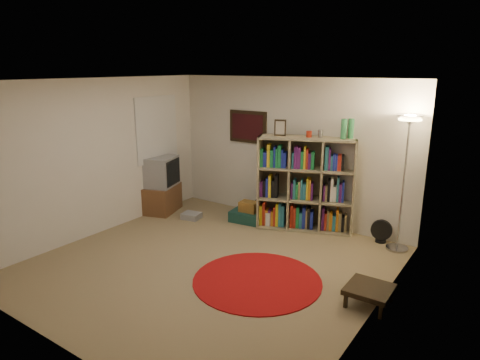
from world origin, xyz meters
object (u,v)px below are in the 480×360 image
at_px(floor_lamp, 408,139).
at_px(tv_stand, 162,185).
at_px(bookshelf, 304,185).
at_px(side_table, 369,290).
at_px(suitcase, 248,216).
at_px(floor_fan, 381,231).

xyz_separation_m(floor_lamp, tv_stand, (-4.15, -0.75, -1.17)).
xyz_separation_m(bookshelf, side_table, (1.72, -1.75, -0.57)).
height_order(tv_stand, suitcase, tv_stand).
bearing_deg(bookshelf, side_table, -66.81).
height_order(floor_fan, suitcase, floor_fan).
bearing_deg(bookshelf, floor_lamp, -20.27).
height_order(bookshelf, suitcase, bookshelf).
bearing_deg(floor_fan, suitcase, 178.17).
bearing_deg(floor_fan, tv_stand, -179.75).
bearing_deg(suitcase, side_table, -36.06).
relative_size(suitcase, side_table, 1.27).
xyz_separation_m(bookshelf, tv_stand, (-2.59, -0.72, -0.25)).
height_order(floor_fan, tv_stand, tv_stand).
distance_m(bookshelf, floor_fan, 1.41).
bearing_deg(tv_stand, suitcase, -2.56).
distance_m(suitcase, side_table, 3.05).
distance_m(floor_lamp, suitcase, 2.98).
xyz_separation_m(floor_fan, tv_stand, (-3.87, -0.86, 0.32)).
distance_m(floor_fan, side_table, 1.95).
relative_size(floor_fan, side_table, 0.74).
bearing_deg(tv_stand, side_table, -31.44).
distance_m(floor_lamp, side_table, 2.32).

